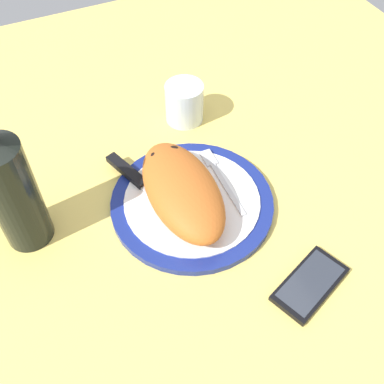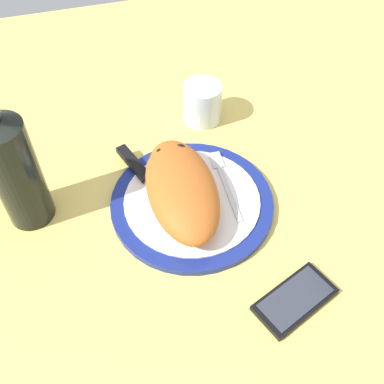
{
  "view_description": "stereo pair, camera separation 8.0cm",
  "coord_description": "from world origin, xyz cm",
  "px_view_note": "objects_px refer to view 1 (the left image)",
  "views": [
    {
      "loc": [
        -46.17,
        21.47,
        64.84
      ],
      "look_at": [
        0.0,
        0.0,
        3.64
      ],
      "focal_mm": 43.14,
      "sensor_mm": 36.0,
      "label": 1
    },
    {
      "loc": [
        -48.95,
        14.02,
        64.84
      ],
      "look_at": [
        0.0,
        0.0,
        3.64
      ],
      "focal_mm": 43.14,
      "sensor_mm": 36.0,
      "label": 2
    }
  ],
  "objects_px": {
    "calzone": "(183,191)",
    "water_glass": "(184,104)",
    "fork": "(219,175)",
    "wine_bottle": "(11,190)",
    "knife": "(139,181)",
    "smartphone": "(310,284)",
    "plate": "(192,202)"
  },
  "relations": [
    {
      "from": "water_glass",
      "to": "wine_bottle",
      "type": "distance_m",
      "value": 0.4
    },
    {
      "from": "fork",
      "to": "smartphone",
      "type": "distance_m",
      "value": 0.25
    },
    {
      "from": "water_glass",
      "to": "wine_bottle",
      "type": "bearing_deg",
      "value": 113.92
    },
    {
      "from": "knife",
      "to": "water_glass",
      "type": "bearing_deg",
      "value": -47.44
    },
    {
      "from": "plate",
      "to": "fork",
      "type": "xyz_separation_m",
      "value": [
        0.03,
        -0.07,
        0.01
      ]
    },
    {
      "from": "fork",
      "to": "smartphone",
      "type": "relative_size",
      "value": 1.18
    },
    {
      "from": "fork",
      "to": "wine_bottle",
      "type": "height_order",
      "value": "wine_bottle"
    },
    {
      "from": "fork",
      "to": "knife",
      "type": "relative_size",
      "value": 0.71
    },
    {
      "from": "knife",
      "to": "water_glass",
      "type": "distance_m",
      "value": 0.21
    },
    {
      "from": "plate",
      "to": "calzone",
      "type": "height_order",
      "value": "calzone"
    },
    {
      "from": "smartphone",
      "to": "fork",
      "type": "bearing_deg",
      "value": 6.97
    },
    {
      "from": "water_glass",
      "to": "wine_bottle",
      "type": "relative_size",
      "value": 0.3
    },
    {
      "from": "fork",
      "to": "wine_bottle",
      "type": "distance_m",
      "value": 0.36
    },
    {
      "from": "calzone",
      "to": "water_glass",
      "type": "height_order",
      "value": "same"
    },
    {
      "from": "wine_bottle",
      "to": "calzone",
      "type": "bearing_deg",
      "value": -103.32
    },
    {
      "from": "plate",
      "to": "calzone",
      "type": "bearing_deg",
      "value": 94.02
    },
    {
      "from": "calzone",
      "to": "smartphone",
      "type": "distance_m",
      "value": 0.25
    },
    {
      "from": "water_glass",
      "to": "smartphone",
      "type": "bearing_deg",
      "value": -178.09
    },
    {
      "from": "calzone",
      "to": "smartphone",
      "type": "relative_size",
      "value": 1.67
    },
    {
      "from": "plate",
      "to": "smartphone",
      "type": "relative_size",
      "value": 2.03
    },
    {
      "from": "calzone",
      "to": "fork",
      "type": "bearing_deg",
      "value": -70.44
    },
    {
      "from": "fork",
      "to": "wine_bottle",
      "type": "relative_size",
      "value": 0.6
    },
    {
      "from": "fork",
      "to": "water_glass",
      "type": "relative_size",
      "value": 2.03
    },
    {
      "from": "plate",
      "to": "smartphone",
      "type": "height_order",
      "value": "plate"
    },
    {
      "from": "calzone",
      "to": "knife",
      "type": "relative_size",
      "value": 1.0
    },
    {
      "from": "knife",
      "to": "smartphone",
      "type": "relative_size",
      "value": 1.67
    },
    {
      "from": "knife",
      "to": "wine_bottle",
      "type": "bearing_deg",
      "value": 94.59
    },
    {
      "from": "calzone",
      "to": "water_glass",
      "type": "relative_size",
      "value": 2.88
    },
    {
      "from": "calzone",
      "to": "wine_bottle",
      "type": "xyz_separation_m",
      "value": [
        0.06,
        0.26,
        0.07
      ]
    },
    {
      "from": "plate",
      "to": "water_glass",
      "type": "height_order",
      "value": "water_glass"
    },
    {
      "from": "plate",
      "to": "wine_bottle",
      "type": "distance_m",
      "value": 0.3
    },
    {
      "from": "calzone",
      "to": "fork",
      "type": "distance_m",
      "value": 0.1
    }
  ]
}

